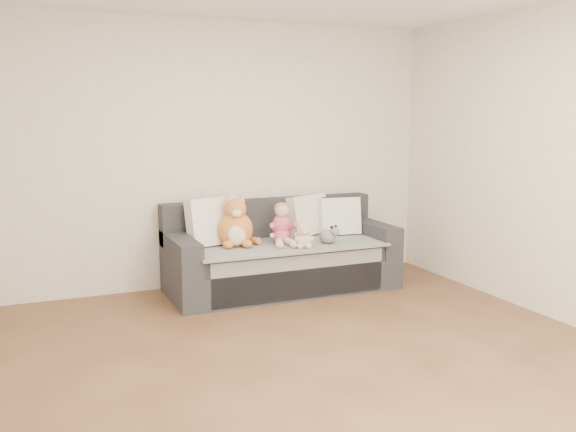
# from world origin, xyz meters

# --- Properties ---
(room_shell) EXTENTS (5.00, 5.00, 5.00)m
(room_shell) POSITION_xyz_m (0.00, 0.42, 1.30)
(room_shell) COLOR brown
(room_shell) RESTS_ON ground
(sofa) EXTENTS (2.20, 0.94, 0.85)m
(sofa) POSITION_xyz_m (0.50, 2.06, 0.31)
(sofa) COLOR #27282C
(sofa) RESTS_ON ground
(cushion_left) EXTENTS (0.53, 0.33, 0.46)m
(cushion_left) POSITION_xyz_m (-0.15, 2.15, 0.70)
(cushion_left) COLOR white
(cushion_left) RESTS_ON sofa
(cushion_right_back) EXTENTS (0.48, 0.33, 0.42)m
(cushion_right_back) POSITION_xyz_m (0.89, 2.25, 0.68)
(cushion_right_back) COLOR white
(cushion_right_back) RESTS_ON sofa
(cushion_right_front) EXTENTS (0.44, 0.25, 0.39)m
(cushion_right_front) POSITION_xyz_m (1.19, 2.14, 0.66)
(cushion_right_front) COLOR white
(cushion_right_front) RESTS_ON sofa
(toddler) EXTENTS (0.28, 0.41, 0.40)m
(toddler) POSITION_xyz_m (0.48, 1.96, 0.64)
(toddler) COLOR #C34560
(toddler) RESTS_ON sofa
(plush_cat) EXTENTS (0.40, 0.35, 0.51)m
(plush_cat) POSITION_xyz_m (0.03, 2.02, 0.66)
(plush_cat) COLOR #C07E2A
(plush_cat) RESTS_ON sofa
(teddy_bear) EXTENTS (0.18, 0.15, 0.23)m
(teddy_bear) POSITION_xyz_m (0.58, 1.68, 0.57)
(teddy_bear) COLOR tan
(teddy_bear) RESTS_ON sofa
(plush_cow) EXTENTS (0.16, 0.22, 0.19)m
(plush_cow) POSITION_xyz_m (0.88, 1.78, 0.55)
(plush_cow) COLOR white
(plush_cow) RESTS_ON sofa
(sippy_cup) EXTENTS (0.10, 0.07, 0.11)m
(sippy_cup) POSITION_xyz_m (0.60, 1.88, 0.53)
(sippy_cup) COLOR #73399C
(sippy_cup) RESTS_ON sofa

